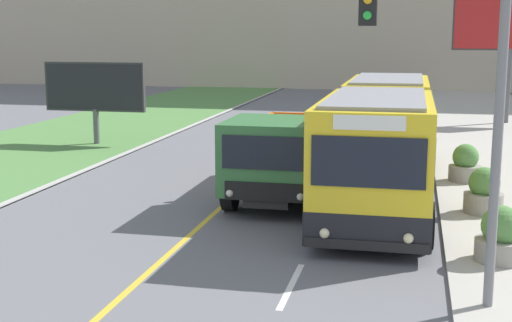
# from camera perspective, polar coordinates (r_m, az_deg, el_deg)

# --- Properties ---
(city_bus) EXTENTS (2.64, 12.76, 3.04)m
(city_bus) POSITION_cam_1_polar(r_m,az_deg,el_deg) (20.02, 10.08, 1.73)
(city_bus) COLOR yellow
(city_bus) RESTS_ON ground_plane
(dump_truck) EXTENTS (2.53, 6.61, 2.31)m
(dump_truck) POSITION_cam_1_polar(r_m,az_deg,el_deg) (18.76, 2.09, 0.27)
(dump_truck) COLOR black
(dump_truck) RESTS_ON ground_plane
(traffic_light_mast) EXTENTS (2.28, 0.32, 5.76)m
(traffic_light_mast) POSITION_cam_1_polar(r_m,az_deg,el_deg) (11.59, 15.77, 5.98)
(traffic_light_mast) COLOR slate
(traffic_light_mast) RESTS_ON ground_plane
(billboard_large) EXTENTS (5.49, 0.24, 6.44)m
(billboard_large) POSITION_cam_1_polar(r_m,az_deg,el_deg) (36.87, 19.79, 10.26)
(billboard_large) COLOR #59595B
(billboard_large) RESTS_ON ground_plane
(billboard_small) EXTENTS (4.20, 0.24, 3.30)m
(billboard_small) POSITION_cam_1_polar(r_m,az_deg,el_deg) (29.27, -12.78, 5.68)
(billboard_small) COLOR #59595B
(billboard_small) RESTS_ON ground_plane
(planter_round_near) EXTENTS (0.99, 0.99, 1.10)m
(planter_round_near) POSITION_cam_1_polar(r_m,az_deg,el_deg) (14.66, 19.02, -5.76)
(planter_round_near) COLOR gray
(planter_round_near) RESTS_ON sidewalk_right
(planter_round_second) EXTENTS (0.96, 0.96, 1.14)m
(planter_round_second) POSITION_cam_1_polar(r_m,az_deg,el_deg) (18.36, 17.77, -2.44)
(planter_round_second) COLOR gray
(planter_round_second) RESTS_ON sidewalk_right
(planter_round_third) EXTENTS (0.96, 0.96, 1.12)m
(planter_round_third) POSITION_cam_1_polar(r_m,az_deg,el_deg) (22.10, 16.40, -0.30)
(planter_round_third) COLOR gray
(planter_round_third) RESTS_ON sidewalk_right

